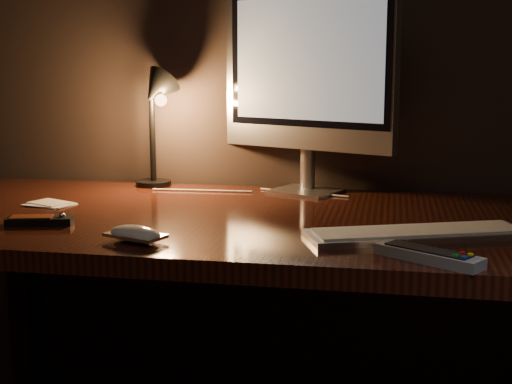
% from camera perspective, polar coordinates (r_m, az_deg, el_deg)
% --- Properties ---
extents(desk, '(1.60, 0.75, 0.75)m').
position_cam_1_polar(desk, '(1.66, 0.16, -5.72)').
color(desk, '#3B160D').
rests_on(desk, ground).
extents(monitor, '(0.46, 0.23, 0.51)m').
position_cam_1_polar(monitor, '(1.82, 4.13, 9.42)').
color(monitor, silver).
rests_on(monitor, desk).
extents(keyboard, '(0.44, 0.27, 0.02)m').
position_cam_1_polar(keyboard, '(1.40, 12.82, -3.23)').
color(keyboard, silver).
rests_on(keyboard, desk).
extents(mouse, '(0.13, 0.10, 0.02)m').
position_cam_1_polar(mouse, '(1.35, -9.62, -3.50)').
color(mouse, white).
rests_on(mouse, desk).
extents(media_remote, '(0.14, 0.08, 0.02)m').
position_cam_1_polar(media_remote, '(1.54, -16.91, -2.18)').
color(media_remote, black).
rests_on(media_remote, desk).
extents(tv_remote, '(0.18, 0.14, 0.02)m').
position_cam_1_polar(tv_remote, '(1.23, 13.60, -4.93)').
color(tv_remote, gray).
rests_on(tv_remote, desk).
extents(papers, '(0.13, 0.11, 0.01)m').
position_cam_1_polar(papers, '(1.75, -16.20, -0.91)').
color(papers, white).
rests_on(papers, desk).
extents(desk_lamp, '(0.16, 0.17, 0.32)m').
position_cam_1_polar(desk_lamp, '(1.91, -8.02, 6.80)').
color(desk_lamp, black).
rests_on(desk_lamp, desk).
extents(cable, '(0.50, 0.08, 0.00)m').
position_cam_1_polar(cable, '(1.83, -0.36, -0.03)').
color(cable, white).
rests_on(cable, desk).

